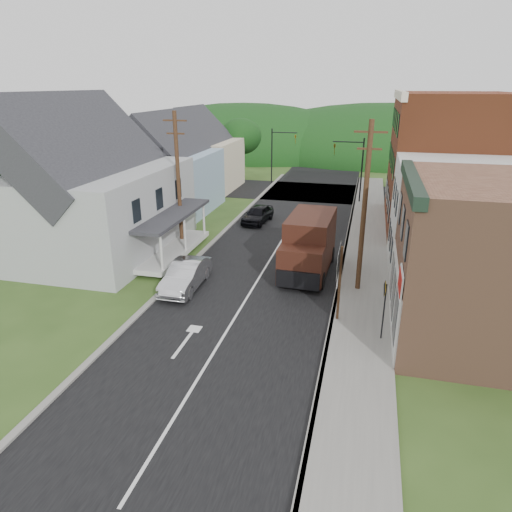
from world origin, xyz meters
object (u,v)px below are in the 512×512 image
Objects in this scene: delivery_van at (309,245)px; warning_sign at (384,302)px; dark_sedan at (258,214)px; route_sign_cluster at (339,273)px; silver_sedan at (186,276)px.

delivery_van is 2.25× the size of warning_sign.
warning_sign is (4.17, -6.98, 0.18)m from delivery_van.
dark_sedan is at bearing 116.45° from warning_sign.
dark_sedan is 16.86m from route_sign_cluster.
dark_sedan is 10.84m from delivery_van.
warning_sign reaches higher than silver_sedan.
silver_sedan is 1.65× the size of warning_sign.
delivery_van is 1.71× the size of route_sign_cluster.
warning_sign reaches higher than dark_sedan.
warning_sign is at bearing -52.10° from dark_sedan.
route_sign_cluster is (2.14, -5.63, 0.77)m from delivery_van.
route_sign_cluster is at bearing -55.75° from dark_sedan.
delivery_van reaches higher than dark_sedan.
delivery_van reaches higher than warning_sign.
route_sign_cluster is (8.31, -1.75, 1.75)m from silver_sedan.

